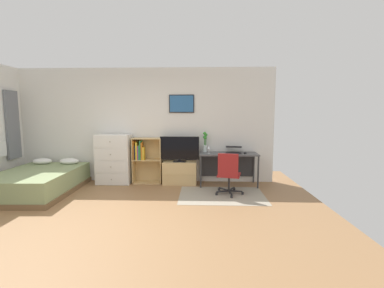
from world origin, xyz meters
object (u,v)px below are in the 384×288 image
(television, at_px, (180,149))
(laptop, at_px, (234,150))
(tv_stand, at_px, (180,173))
(bamboo_vase, at_px, (205,142))
(bed, at_px, (38,181))
(wine_glass, at_px, (209,148))
(desk, at_px, (228,159))
(dresser, at_px, (114,159))
(office_chair, at_px, (229,173))
(bookshelf, at_px, (144,157))
(computer_mouse, at_px, (245,153))

(television, bearing_deg, laptop, 0.61)
(tv_stand, height_order, laptop, laptop)
(tv_stand, height_order, bamboo_vase, bamboo_vase)
(bed, xyz_separation_m, wine_glass, (3.54, 0.68, 0.63))
(television, bearing_deg, desk, 1.11)
(bed, xyz_separation_m, desk, (3.99, 0.81, 0.36))
(dresser, height_order, laptop, dresser)
(dresser, distance_m, tv_stand, 1.57)
(dresser, bearing_deg, television, -0.27)
(tv_stand, xyz_separation_m, bamboo_vase, (0.59, 0.11, 0.72))
(office_chair, bearing_deg, dresser, 174.97)
(dresser, height_order, bamboo_vase, bamboo_vase)
(laptop, bearing_deg, bed, -161.20)
(bookshelf, distance_m, wine_glass, 1.54)
(office_chair, relative_size, bamboo_vase, 1.83)
(office_chair, xyz_separation_m, wine_glass, (-0.38, 0.70, 0.42))
(television, relative_size, wine_glass, 5.00)
(bookshelf, distance_m, desk, 1.95)
(bed, bearing_deg, desk, 9.59)
(desk, height_order, computer_mouse, computer_mouse)
(office_chair, bearing_deg, laptop, 89.22)
(bed, distance_m, office_chair, 3.93)
(office_chair, bearing_deg, television, 154.78)
(tv_stand, relative_size, office_chair, 0.90)
(computer_mouse, bearing_deg, bamboo_vase, 166.33)
(dresser, xyz_separation_m, tv_stand, (1.54, 0.02, -0.32))
(tv_stand, relative_size, computer_mouse, 7.45)
(bookshelf, relative_size, television, 1.19)
(dresser, xyz_separation_m, television, (1.54, -0.01, 0.24))
(laptop, relative_size, computer_mouse, 4.18)
(television, distance_m, office_chair, 1.37)
(bamboo_vase, bearing_deg, desk, -11.58)
(bamboo_vase, bearing_deg, wine_glass, -70.97)
(laptop, bearing_deg, bamboo_vase, 177.64)
(bookshelf, bearing_deg, tv_stand, -3.87)
(bookshelf, xyz_separation_m, tv_stand, (0.84, -0.06, -0.35))
(computer_mouse, bearing_deg, tv_stand, 175.71)
(bed, relative_size, wine_glass, 11.48)
(bookshelf, relative_size, wine_glass, 5.93)
(tv_stand, distance_m, wine_glass, 0.92)
(bamboo_vase, bearing_deg, tv_stand, -169.54)
(laptop, bearing_deg, wine_glass, -160.08)
(office_chair, height_order, computer_mouse, office_chair)
(tv_stand, bearing_deg, wine_glass, -11.18)
(computer_mouse, xyz_separation_m, bamboo_vase, (-0.90, 0.22, 0.23))
(tv_stand, bearing_deg, television, -90.00)
(tv_stand, bearing_deg, bookshelf, 176.13)
(bed, height_order, office_chair, office_chair)
(bed, distance_m, bookshelf, 2.25)
(tv_stand, distance_m, bamboo_vase, 0.94)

